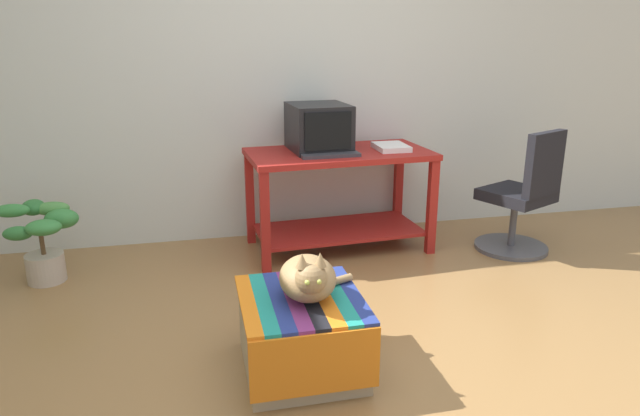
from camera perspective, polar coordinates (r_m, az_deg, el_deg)
The scene contains 11 objects.
ground_plane at distance 2.74m, azimuth 4.24°, elevation -16.33°, with size 14.00×14.00×0.00m, color olive.
back_wall at distance 4.29m, azimuth -3.61°, elevation 14.34°, with size 8.00×0.10×2.60m, color silver.
desk at distance 4.04m, azimuth 1.92°, elevation 2.56°, with size 1.32×0.74×0.72m.
tv_monitor at distance 4.00m, azimuth -0.14°, elevation 8.11°, with size 0.42×0.48×0.32m.
keyboard at distance 3.81m, azimuth 0.98°, elevation 5.42°, with size 0.40×0.15×0.02m, color #333338.
book at distance 4.07m, azimuth 7.20°, elevation 6.15°, with size 0.22×0.28×0.04m, color white.
ottoman_with_blanket at distance 2.67m, azimuth -1.88°, elevation -12.56°, with size 0.55×0.63×0.37m.
cat at distance 2.53m, azimuth -1.17°, elevation -7.07°, with size 0.39×0.37×0.26m.
potted_plant at distance 3.93m, azimuth -26.19°, elevation -2.87°, with size 0.48×0.39×0.52m.
office_chair at distance 4.24m, azimuth 19.83°, elevation 0.76°, with size 0.56×0.56×0.89m.
pen at distance 4.11m, azimuth 6.65°, elevation 6.08°, with size 0.01×0.01×0.14m, color #B7B7BC.
Camera 1 is at (-0.70, -2.18, 1.51)m, focal length 31.62 mm.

